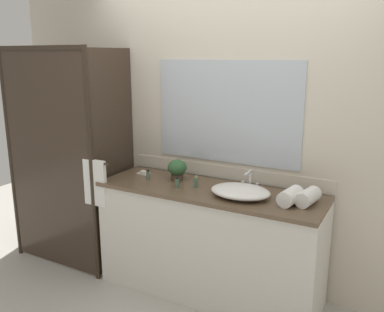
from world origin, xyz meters
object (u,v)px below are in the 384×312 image
object	(u,v)px
soap_dish	(143,172)
amenity_bottle_lotion	(196,182)
amenity_bottle_body_wash	(177,183)
amenity_bottle_conditioner	(148,175)
sink_basin	(240,191)
potted_plant	(177,169)
rolled_towel_near_edge	(308,197)
faucet	(249,183)
rolled_towel_middle	(290,196)

from	to	relation	value
soap_dish	amenity_bottle_lotion	world-z (taller)	amenity_bottle_lotion
soap_dish	amenity_bottle_body_wash	size ratio (longest dim) A/B	1.23
amenity_bottle_conditioner	amenity_bottle_body_wash	world-z (taller)	amenity_bottle_body_wash
sink_basin	amenity_bottle_lotion	xyz separation A→B (m)	(-0.39, 0.03, 0.00)
amenity_bottle_lotion	amenity_bottle_body_wash	xyz separation A→B (m)	(-0.13, -0.07, -0.01)
potted_plant	soap_dish	bearing A→B (deg)	179.09
sink_basin	amenity_bottle_body_wash	world-z (taller)	same
sink_basin	amenity_bottle_lotion	distance (m)	0.39
sink_basin	amenity_bottle_body_wash	distance (m)	0.52
rolled_towel_near_edge	sink_basin	bearing A→B (deg)	-171.59
faucet	rolled_towel_near_edge	size ratio (longest dim) A/B	0.76
sink_basin	rolled_towel_middle	distance (m)	0.37
faucet	potted_plant	world-z (taller)	potted_plant
amenity_bottle_conditioner	rolled_towel_near_edge	distance (m)	1.33
faucet	amenity_bottle_body_wash	distance (m)	0.57
amenity_bottle_conditioner	amenity_bottle_lotion	bearing A→B (deg)	-0.97
faucet	rolled_towel_middle	distance (m)	0.41
rolled_towel_middle	sink_basin	bearing A→B (deg)	-177.36
sink_basin	rolled_towel_middle	bearing A→B (deg)	2.64
potted_plant	amenity_bottle_conditioner	world-z (taller)	potted_plant
faucet	potted_plant	distance (m)	0.63
faucet	amenity_bottle_conditioner	bearing A→B (deg)	-170.21
amenity_bottle_conditioner	potted_plant	bearing A→B (deg)	22.89
soap_dish	amenity_bottle_body_wash	xyz separation A→B (m)	(0.45, -0.18, 0.02)
sink_basin	rolled_towel_near_edge	world-z (taller)	rolled_towel_near_edge
sink_basin	amenity_bottle_body_wash	xyz separation A→B (m)	(-0.52, -0.04, -0.00)
rolled_towel_middle	amenity_bottle_conditioner	bearing A→B (deg)	178.97
amenity_bottle_conditioner	rolled_towel_middle	bearing A→B (deg)	-1.03
amenity_bottle_conditioner	amenity_bottle_body_wash	xyz separation A→B (m)	(0.33, -0.08, 0.00)
potted_plant	amenity_bottle_body_wash	xyz separation A→B (m)	(0.10, -0.17, -0.06)
amenity_bottle_lotion	potted_plant	bearing A→B (deg)	155.71
potted_plant	amenity_bottle_body_wash	world-z (taller)	potted_plant
rolled_towel_middle	amenity_bottle_body_wash	bearing A→B (deg)	-176.47
rolled_towel_middle	faucet	bearing A→B (deg)	155.33
sink_basin	soap_dish	bearing A→B (deg)	171.68
sink_basin	faucet	distance (m)	0.19
sink_basin	potted_plant	size ratio (longest dim) A/B	2.60
amenity_bottle_lotion	amenity_bottle_body_wash	size ratio (longest dim) A/B	1.16
sink_basin	soap_dish	world-z (taller)	sink_basin
potted_plant	rolled_towel_near_edge	world-z (taller)	potted_plant
amenity_bottle_conditioner	amenity_bottle_body_wash	distance (m)	0.34
potted_plant	amenity_bottle_lotion	size ratio (longest dim) A/B	1.85
potted_plant	amenity_bottle_lotion	xyz separation A→B (m)	(0.23, -0.11, -0.05)
soap_dish	rolled_towel_middle	distance (m)	1.35
potted_plant	amenity_bottle_body_wash	distance (m)	0.21
rolled_towel_middle	rolled_towel_near_edge	bearing A→B (deg)	26.07
amenity_bottle_lotion	amenity_bottle_body_wash	world-z (taller)	amenity_bottle_lotion
sink_basin	soap_dish	xyz separation A→B (m)	(-0.97, 0.14, -0.03)
soap_dish	amenity_bottle_body_wash	distance (m)	0.49
amenity_bottle_conditioner	rolled_towel_middle	world-z (taller)	rolled_towel_middle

